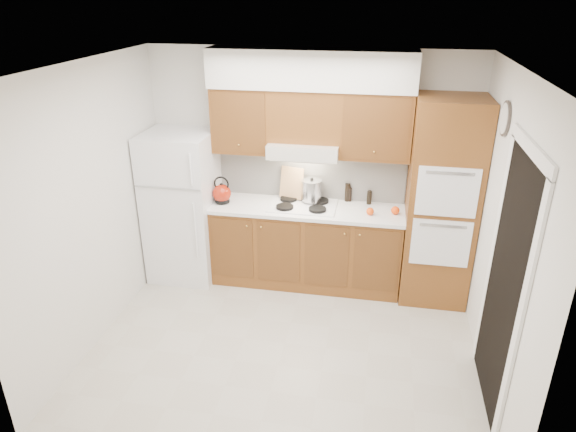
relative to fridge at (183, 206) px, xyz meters
The scene contains 26 objects.
floor 2.00m from the fridge, 39.06° to the right, with size 3.60×3.60×0.00m, color #B9B3A2.
ceiling 2.51m from the fridge, 39.06° to the right, with size 3.60×3.60×0.00m, color white.
wall_back 1.52m from the fridge, 14.37° to the left, with size 3.60×0.02×2.60m, color silver.
wall_left 1.28m from the fridge, 109.11° to the right, with size 0.02×3.00×2.60m, color silver.
wall_right 3.43m from the fridge, 19.58° to the right, with size 0.02×3.00×2.60m, color silver.
fridge is the anchor object (origin of this frame).
base_cabinets 1.49m from the fridge, ahead, with size 2.11×0.60×0.90m, color brown.
countertop 1.43m from the fridge, ahead, with size 2.13×0.62×0.04m, color white.
backsplash 1.51m from the fridge, 13.56° to the left, with size 2.11×0.03×0.56m, color white.
oven_cabinet 2.86m from the fridge, ahead, with size 0.70×0.65×2.20m, color brown.
upper_cab_left 1.22m from the fridge, 15.78° to the left, with size 0.63×0.33×0.70m, color brown.
upper_cab_right 2.35m from the fridge, ahead, with size 0.73×0.33×0.70m, color brown.
range_hood 1.56m from the fridge, ahead, with size 0.75×0.45×0.15m, color silver.
upper_cab_over_hood 1.75m from the fridge, ahead, with size 0.75×0.33×0.55m, color brown.
soffit 2.11m from the fridge, ahead, with size 2.13×0.36×0.40m, color silver.
cooktop 1.38m from the fridge, ahead, with size 0.74×0.50×0.01m, color white.
doorway 3.53m from the fridge, 25.02° to the right, with size 0.02×0.90×2.10m, color black.
wall_clock 3.49m from the fridge, 10.48° to the right, with size 0.30×0.30×0.02m, color #3F3833.
kettle 0.51m from the fridge, ahead, with size 0.21×0.21×0.21m, color #981C0B.
cutting_board 1.28m from the fridge, 11.20° to the left, with size 0.27×0.02×0.36m, color tan.
stock_pot 1.49m from the fridge, ahead, with size 0.22×0.22×0.23m, color #B3B4B8.
condiment_a 1.89m from the fridge, ahead, with size 0.06×0.06×0.21m, color black.
condiment_b 1.91m from the fridge, ahead, with size 0.05×0.05×0.16m, color black.
condiment_c 2.12m from the fridge, ahead, with size 0.05×0.05×0.15m, color black.
orange_near 2.39m from the fridge, ahead, with size 0.09×0.09×0.09m, color #FF4D0D.
orange_far 2.13m from the fridge, ahead, with size 0.08×0.08×0.08m, color #FF520D.
Camera 1 is at (0.76, -3.97, 3.15)m, focal length 32.00 mm.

